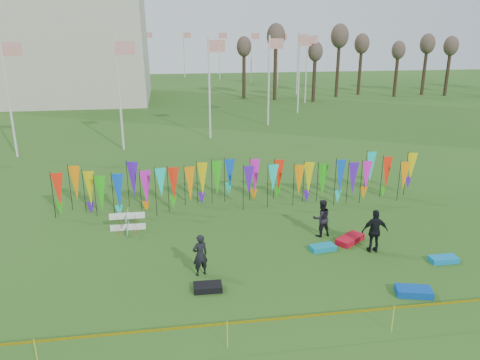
{
  "coord_description": "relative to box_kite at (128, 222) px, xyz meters",
  "views": [
    {
      "loc": [
        -3.39,
        -13.84,
        8.72
      ],
      "look_at": [
        -0.3,
        6.0,
        2.12
      ],
      "focal_mm": 35.0,
      "sensor_mm": 36.0,
      "label": 1
    }
  ],
  "objects": [
    {
      "name": "ground",
      "position": [
        5.39,
        -5.95,
        -0.44
      ],
      "size": [
        160.0,
        160.0,
        0.0
      ],
      "primitive_type": "plane",
      "color": "#224C15",
      "rests_on": "ground"
    },
    {
      "name": "flagpole_ring",
      "position": [
        -8.61,
        42.05,
        3.56
      ],
      "size": [
        57.4,
        56.16,
        8.0
      ],
      "color": "silver",
      "rests_on": "ground"
    },
    {
      "name": "banner_row",
      "position": [
        5.67,
        2.28,
        0.95
      ],
      "size": [
        18.64,
        0.64,
        2.27
      ],
      "color": "black",
      "rests_on": "ground"
    },
    {
      "name": "caution_tape_near",
      "position": [
        5.17,
        -8.71,
        0.34
      ],
      "size": [
        26.0,
        0.02,
        0.9
      ],
      "color": "#E2C204",
      "rests_on": "ground"
    },
    {
      "name": "tree_line",
      "position": [
        37.39,
        38.05,
        5.73
      ],
      "size": [
        53.92,
        1.92,
        7.84
      ],
      "color": "#3B2A1D",
      "rests_on": "ground"
    },
    {
      "name": "box_kite",
      "position": [
        0.0,
        0.0,
        0.0
      ],
      "size": [
        0.79,
        0.79,
        0.88
      ],
      "rotation": [
        0.0,
        0.0,
        0.0
      ],
      "color": "red",
      "rests_on": "ground"
    },
    {
      "name": "person_left",
      "position": [
        2.93,
        -4.43,
        0.37
      ],
      "size": [
        0.7,
        0.6,
        1.61
      ],
      "primitive_type": "imported",
      "rotation": [
        0.0,
        0.0,
        3.48
      ],
      "color": "black",
      "rests_on": "ground"
    },
    {
      "name": "person_mid",
      "position": [
        8.38,
        -1.84,
        0.39
      ],
      "size": [
        0.88,
        0.62,
        1.67
      ],
      "primitive_type": "imported",
      "rotation": [
        0.0,
        0.0,
        3.3
      ],
      "color": "black",
      "rests_on": "ground"
    },
    {
      "name": "person_right",
      "position": [
        10.01,
        -3.64,
        0.47
      ],
      "size": [
        1.11,
        0.69,
        1.81
      ],
      "primitive_type": "imported",
      "rotation": [
        0.0,
        0.0,
        3.06
      ],
      "color": "black",
      "rests_on": "ground"
    },
    {
      "name": "kite_bag_turquoise",
      "position": [
        8.03,
        -3.19,
        -0.34
      ],
      "size": [
        1.1,
        0.68,
        0.21
      ],
      "primitive_type": "cube",
      "rotation": [
        0.0,
        0.0,
        0.16
      ],
      "color": "#0B89AD",
      "rests_on": "ground"
    },
    {
      "name": "kite_bag_blue",
      "position": [
        10.02,
        -6.91,
        -0.32
      ],
      "size": [
        1.3,
        0.91,
        0.25
      ],
      "primitive_type": "cube",
      "rotation": [
        0.0,
        0.0,
        -0.26
      ],
      "color": "#0A44AE",
      "rests_on": "ground"
    },
    {
      "name": "kite_bag_red",
      "position": [
        9.41,
        -2.65,
        -0.31
      ],
      "size": [
        1.47,
        1.31,
        0.25
      ],
      "primitive_type": "cube",
      "rotation": [
        0.0,
        0.0,
        0.64
      ],
      "color": "red",
      "rests_on": "ground"
    },
    {
      "name": "kite_bag_black",
      "position": [
        3.09,
        -5.54,
        -0.33
      ],
      "size": [
        1.0,
        0.59,
        0.23
      ],
      "primitive_type": "cube",
      "rotation": [
        0.0,
        0.0,
        -0.02
      ],
      "color": "black",
      "rests_on": "ground"
    },
    {
      "name": "kite_bag_teal",
      "position": [
        12.36,
        -4.89,
        -0.34
      ],
      "size": [
        1.08,
        0.52,
        0.21
      ],
      "primitive_type": "cube",
      "rotation": [
        0.0,
        0.0,
        0.0
      ],
      "color": "#0E80C4",
      "rests_on": "ground"
    }
  ]
}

